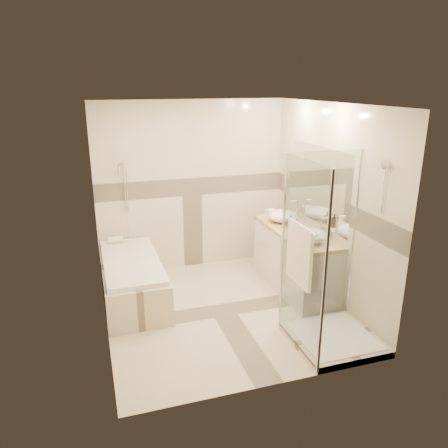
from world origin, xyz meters
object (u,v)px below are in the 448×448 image
object	(u,v)px
bathtub	(132,277)
amenity_bottle_a	(296,224)
shower_enclosure	(323,299)
vessel_sink_near	(282,216)
vanity	(295,259)
vessel_sink_far	(312,236)
amenity_bottle_b	(291,221)

from	to	relation	value
bathtub	amenity_bottle_a	size ratio (longest dim) A/B	9.41
shower_enclosure	vessel_sink_near	distance (m)	1.75
vanity	shower_enclosure	size ratio (longest dim) A/B	0.79
bathtub	vessel_sink_near	xyz separation A→B (m)	(2.13, 0.05, 0.62)
vessel_sink_far	amenity_bottle_b	xyz separation A→B (m)	(0.00, 0.60, 0.00)
shower_enclosure	amenity_bottle_b	bearing A→B (deg)	79.02
vessel_sink_near	vessel_sink_far	xyz separation A→B (m)	(0.00, -0.86, -0.00)
bathtub	vessel_sink_far	distance (m)	2.36
vanity	vessel_sink_near	xyz separation A→B (m)	(-0.02, 0.40, 0.50)
bathtub	vanity	distance (m)	2.18
shower_enclosure	vessel_sink_far	distance (m)	0.95
amenity_bottle_a	amenity_bottle_b	world-z (taller)	amenity_bottle_a
shower_enclosure	vessel_sink_far	bearing A→B (deg)	71.40
vessel_sink_far	amenity_bottle_a	size ratio (longest dim) A/B	2.18
vessel_sink_far	vanity	bearing A→B (deg)	87.52
bathtub	amenity_bottle_a	world-z (taller)	amenity_bottle_a
amenity_bottle_a	amenity_bottle_b	size ratio (longest dim) A/B	1.09
bathtub	vanity	bearing A→B (deg)	-9.25
vessel_sink_near	bathtub	bearing A→B (deg)	-178.63
bathtub	vessel_sink_near	size ratio (longest dim) A/B	4.20
bathtub	shower_enclosure	size ratio (longest dim) A/B	0.83
bathtub	amenity_bottle_b	distance (m)	2.23
shower_enclosure	amenity_bottle_a	distance (m)	1.34
bathtub	vessel_sink_near	distance (m)	2.22
vessel_sink_far	vessel_sink_near	bearing A→B (deg)	90.00
vessel_sink_far	amenity_bottle_b	distance (m)	0.60
vanity	amenity_bottle_b	distance (m)	0.52
vessel_sink_near	vessel_sink_far	distance (m)	0.86
bathtub	amenity_bottle_b	xyz separation A→B (m)	(2.13, -0.21, 0.63)
bathtub	amenity_bottle_a	xyz separation A→B (m)	(2.13, -0.38, 0.63)
vanity	amenity_bottle_b	world-z (taller)	amenity_bottle_b
bathtub	shower_enclosure	bearing A→B (deg)	-41.10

